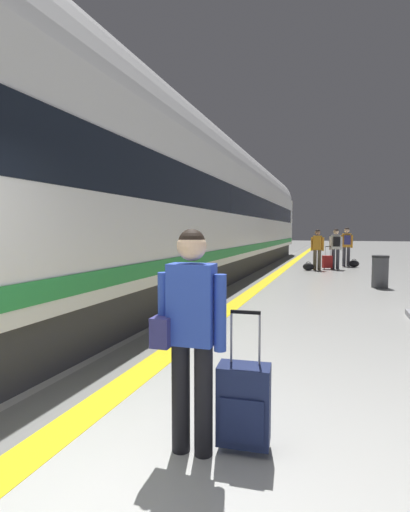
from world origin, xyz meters
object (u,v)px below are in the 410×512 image
object	(u,v)px
passenger_near	(317,247)
waste_bin	(380,271)
high_speed_train	(166,197)
duffel_bag_far	(354,264)
passenger_mid	(336,245)
duffel_bag_near	(308,267)
traveller_foreground	(190,325)
rolling_suitcase_foreground	(244,404)
passenger_far	(347,243)
suitcase_mid	(327,262)

from	to	relation	value
passenger_near	waste_bin	size ratio (longest dim) A/B	1.82
high_speed_train	duffel_bag_far	bearing A→B (deg)	59.81
passenger_mid	duffel_bag_near	bearing A→B (deg)	-140.79
passenger_mid	duffel_bag_far	distance (m)	1.71
passenger_mid	traveller_foreground	bearing A→B (deg)	-93.99
traveller_foreground	waste_bin	xyz separation A→B (m)	(2.18, 9.15, -0.49)
passenger_near	waste_bin	xyz separation A→B (m)	(1.91, -4.27, -0.50)
high_speed_train	passenger_mid	world-z (taller)	high_speed_train
passenger_mid	waste_bin	xyz separation A→B (m)	(1.20, -4.86, -0.54)
rolling_suitcase_foreground	passenger_far	size ratio (longest dim) A/B	0.59
traveller_foreground	passenger_mid	world-z (taller)	passenger_mid
waste_bin	suitcase_mid	bearing A→B (deg)	107.70
passenger_near	passenger_far	world-z (taller)	passenger_far
duffel_bag_near	passenger_near	bearing A→B (deg)	38.04
traveller_foreground	suitcase_mid	size ratio (longest dim) A/B	1.69
duffel_bag_far	passenger_near	bearing A→B (deg)	-128.48
duffel_bag_near	duffel_bag_far	bearing A→B (deg)	49.56
rolling_suitcase_foreground	duffel_bag_near	distance (m)	13.03
passenger_near	suitcase_mid	size ratio (longest dim) A/B	1.72
rolling_suitcase_foreground	duffel_bag_far	size ratio (longest dim) A/B	2.34
suitcase_mid	passenger_far	world-z (taller)	passenger_far
suitcase_mid	passenger_far	bearing A→B (deg)	64.74
duffel_bag_near	traveller_foreground	bearing A→B (deg)	-89.78
duffel_bag_near	suitcase_mid	xyz separation A→B (m)	(0.70, 0.75, 0.16)
duffel_bag_far	passenger_far	bearing A→B (deg)	137.44
traveller_foreground	suitcase_mid	distance (m)	13.95
passenger_mid	waste_bin	size ratio (longest dim) A/B	1.85
traveller_foreground	waste_bin	world-z (taller)	traveller_foreground
rolling_suitcase_foreground	passenger_far	bearing A→B (deg)	86.04
suitcase_mid	waste_bin	world-z (taller)	suitcase_mid
rolling_suitcase_foreground	waste_bin	world-z (taller)	rolling_suitcase_foreground
passenger_near	passenger_far	bearing A→B (deg)	61.63
suitcase_mid	high_speed_train	bearing A→B (deg)	-118.37
traveller_foreground	rolling_suitcase_foreground	bearing A→B (deg)	22.01
high_speed_train	duffel_bag_near	distance (m)	7.67
duffel_bag_near	passenger_far	world-z (taller)	passenger_far
passenger_far	rolling_suitcase_foreground	bearing A→B (deg)	-93.96
suitcase_mid	passenger_far	distance (m)	1.96
high_speed_train	duffel_bag_near	size ratio (longest dim) A/B	80.15
high_speed_train	traveller_foreground	world-z (taller)	high_speed_train
traveller_foreground	duffel_bag_near	distance (m)	13.19
high_speed_train	passenger_far	distance (m)	10.22
passenger_mid	waste_bin	world-z (taller)	passenger_mid
high_speed_train	rolling_suitcase_foreground	world-z (taller)	high_speed_train
duffel_bag_near	high_speed_train	bearing A→B (deg)	-116.31
rolling_suitcase_foreground	waste_bin	xyz separation A→B (m)	(1.81, 9.00, 0.11)
duffel_bag_near	passenger_mid	xyz separation A→B (m)	(1.03, 0.84, 0.85)
duffel_bag_near	suitcase_mid	bearing A→B (deg)	46.90
passenger_far	passenger_mid	bearing A→B (deg)	-106.21
passenger_mid	passenger_far	bearing A→B (deg)	73.79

